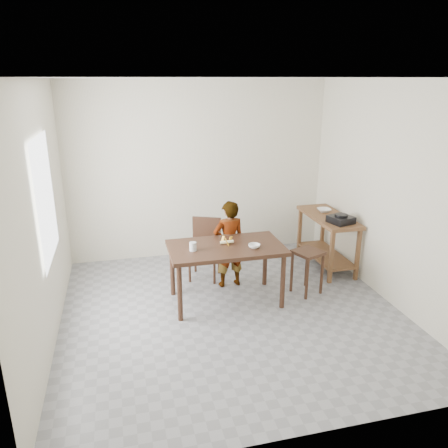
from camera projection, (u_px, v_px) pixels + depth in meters
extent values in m
cube|color=gray|center=(232.00, 314.00, 5.30)|extent=(4.00, 4.00, 0.04)
cube|color=white|center=(233.00, 76.00, 4.43)|extent=(4.00, 4.00, 0.04)
cube|color=beige|center=(199.00, 170.00, 6.72)|extent=(4.00, 0.04, 2.70)
cube|color=beige|center=(308.00, 284.00, 3.00)|extent=(4.00, 0.04, 2.70)
cube|color=beige|center=(40.00, 218.00, 4.41)|extent=(0.04, 4.00, 2.70)
cube|color=beige|center=(392.00, 194.00, 5.32)|extent=(0.04, 4.00, 2.70)
cube|color=white|center=(46.00, 199.00, 4.55)|extent=(0.02, 1.10, 1.30)
imported|color=silver|center=(229.00, 244.00, 5.81)|extent=(0.47, 0.34, 1.19)
cylinder|color=silver|center=(193.00, 246.00, 5.17)|extent=(0.09, 0.09, 0.10)
imported|color=white|center=(254.00, 246.00, 5.26)|extent=(0.16, 0.16, 0.05)
imported|color=white|center=(324.00, 210.00, 6.51)|extent=(0.21, 0.21, 0.05)
cube|color=black|center=(341.00, 220.00, 6.00)|extent=(0.36, 0.36, 0.10)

